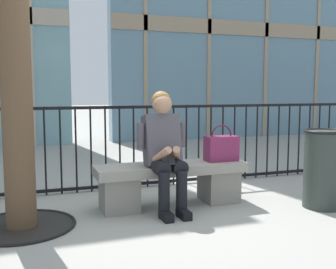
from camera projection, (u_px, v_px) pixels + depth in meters
ground_plane at (171, 205)px, 4.25m from camera, size 60.00×60.00×0.00m
stone_bench at (171, 180)px, 4.22m from camera, size 1.60×0.44×0.45m
seated_person_with_phone at (164, 147)px, 4.02m from camera, size 0.52×0.66×1.21m
handbag_on_bench at (221, 148)px, 4.37m from camera, size 0.35×0.19×0.40m
plaza_railing at (147, 146)px, 5.02m from camera, size 7.07×0.04×1.03m
trash_can at (324, 168)px, 4.15m from camera, size 0.43×0.43×0.82m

